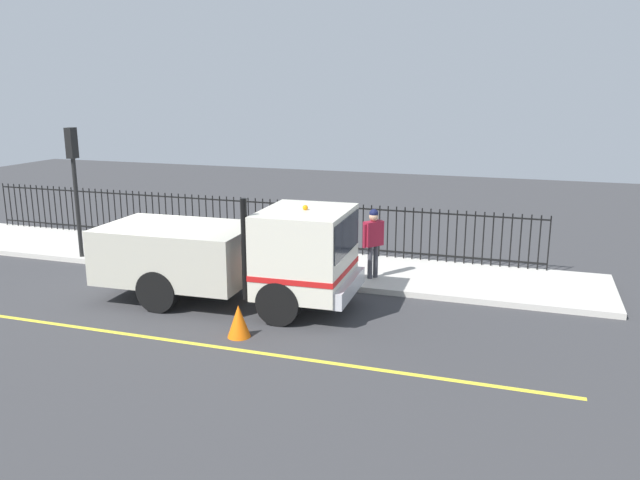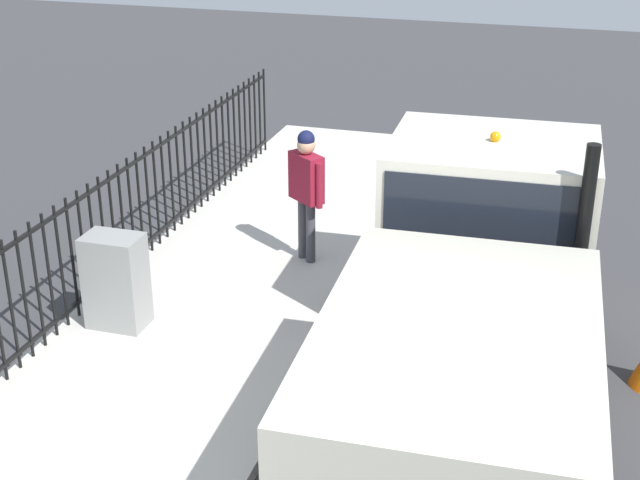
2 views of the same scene
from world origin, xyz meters
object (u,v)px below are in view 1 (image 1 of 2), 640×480
Objects in this scene: worker_standing at (373,236)px; traffic_light_near at (74,166)px; utility_cabinet at (308,237)px; traffic_cone at (239,321)px; work_truck at (244,251)px.

traffic_light_near is at bearing -48.12° from worker_standing.
utility_cabinet is (2.19, -6.19, -2.08)m from traffic_light_near.
utility_cabinet is at bearing 6.11° from traffic_cone.
traffic_cone is at bearing -173.89° from utility_cabinet.
work_truck reaches higher than utility_cabinet.
work_truck is at bearing -6.26° from worker_standing.
utility_cabinet is (1.56, 2.33, -0.54)m from worker_standing.
worker_standing is 8.68m from traffic_light_near.
utility_cabinet is at bearing -86.17° from worker_standing.
worker_standing is at bearing 91.00° from traffic_light_near.
traffic_light_near reaches higher than worker_standing.
work_truck is 6.56m from traffic_light_near.
work_truck is 1.65× the size of traffic_light_near.
worker_standing is at bearing -123.80° from utility_cabinet.
utility_cabinet is at bearing 176.64° from work_truck.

